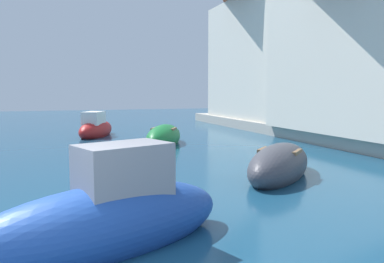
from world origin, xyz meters
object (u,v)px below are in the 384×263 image
moored_boat_7 (107,219)px  quayside_tree (332,60)px  moored_boat_2 (96,129)px  waterfront_building_annex (288,48)px  moored_boat_1 (279,165)px  moored_boat_9 (164,137)px

moored_boat_7 → quayside_tree: size_ratio=0.87×
moored_boat_2 → waterfront_building_annex: 11.41m
moored_boat_1 → moored_boat_9: bearing=-123.5°
moored_boat_7 → waterfront_building_annex: 18.68m
moored_boat_1 → quayside_tree: size_ratio=0.72×
moored_boat_1 → moored_boat_7: size_ratio=0.82×
quayside_tree → waterfront_building_annex: bearing=129.3°
moored_boat_7 → moored_boat_1: bearing=-166.7°
moored_boat_2 → moored_boat_7: (-1.11, -13.08, 0.03)m
moored_boat_2 → waterfront_building_annex: size_ratio=0.32×
moored_boat_7 → waterfront_building_annex: (11.74, 13.96, 4.04)m
moored_boat_1 → waterfront_building_annex: (7.33, 11.06, 4.13)m
moored_boat_1 → moored_boat_7: bearing=-9.9°
moored_boat_7 → moored_boat_9: (3.30, 9.32, -0.10)m
moored_boat_2 → quayside_tree: bearing=-68.8°
moored_boat_2 → moored_boat_9: size_ratio=0.99×
moored_boat_7 → moored_boat_9: 9.89m
quayside_tree → moored_boat_9: bearing=-164.2°
moored_boat_1 → moored_boat_2: bearing=-115.4°
moored_boat_2 → quayside_tree: size_ratio=0.75×
moored_boat_1 → quayside_tree: quayside_tree is taller
quayside_tree → moored_boat_7: bearing=-137.5°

